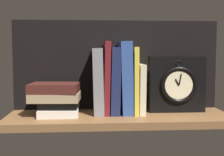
{
  "coord_description": "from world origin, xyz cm",
  "views": [
    {
      "loc": [
        -10.1,
        -104.2,
        21.79
      ],
      "look_at": [
        -2.33,
        3.81,
        12.62
      ],
      "focal_mm": 48.68,
      "sensor_mm": 36.0,
      "label": 1
    }
  ],
  "objects": [
    {
      "name": "back_panel",
      "position": [
        0.0,
        11.98,
        16.93
      ],
      "size": [
        78.02,
        1.2,
        33.86
      ],
      "primitive_type": "cube",
      "color": "black",
      "rests_on": "ground_plane"
    },
    {
      "name": "book_gray_chess",
      "position": [
        -7.4,
        3.81,
        11.61
      ],
      "size": [
        4.05,
        13.45,
        23.3
      ],
      "primitive_type": "cube",
      "rotation": [
        0.0,
        -0.02,
        0.0
      ],
      "color": "gray",
      "rests_on": "ground_plane"
    },
    {
      "name": "framed_clock",
      "position": [
        21.48,
        4.19,
        10.18
      ],
      "size": [
        20.37,
        6.32,
        20.37
      ],
      "color": "black",
      "rests_on": "ground_plane"
    },
    {
      "name": "book_maroon_dawkins",
      "position": [
        -4.32,
        3.81,
        12.81
      ],
      "size": [
        2.61,
        13.29,
        25.67
      ],
      "primitive_type": "cube",
      "rotation": [
        0.0,
        0.02,
        0.0
      ],
      "color": "maroon",
      "rests_on": "ground_plane"
    },
    {
      "name": "book_cream_twain",
      "position": [
        7.74,
        3.81,
        8.8
      ],
      "size": [
        2.25,
        15.14,
        17.62
      ],
      "primitive_type": "cube",
      "rotation": [
        0.0,
        0.01,
        0.0
      ],
      "color": "beige",
      "rests_on": "ground_plane"
    },
    {
      "name": "ground_plane",
      "position": [
        0.0,
        0.0,
        -1.25
      ],
      "size": [
        78.02,
        25.17,
        2.5
      ],
      "primitive_type": "cube",
      "color": "brown"
    },
    {
      "name": "book_navy_bierce",
      "position": [
        -1.37,
        3.81,
        11.78
      ],
      "size": [
        3.74,
        13.69,
        23.63
      ],
      "primitive_type": "cube",
      "rotation": [
        0.0,
        0.02,
        0.0
      ],
      "color": "#192147",
      "rests_on": "ground_plane"
    },
    {
      "name": "book_stack_side",
      "position": [
        -21.84,
        0.84,
        6.05
      ],
      "size": [
        17.63,
        13.94,
        11.18
      ],
      "color": "beige",
      "rests_on": "ground_plane"
    },
    {
      "name": "book_blue_modern",
      "position": [
        2.51,
        3.81,
        12.78
      ],
      "size": [
        4.73,
        14.05,
        25.67
      ],
      "primitive_type": "cube",
      "rotation": [
        0.0,
        -0.03,
        0.0
      ],
      "color": "#2D4C8E",
      "rests_on": "ground_plane"
    },
    {
      "name": "book_yellow_seinlanguage",
      "position": [
        5.58,
        3.81,
        11.8
      ],
      "size": [
        1.76,
        14.98,
        23.62
      ],
      "primitive_type": "cube",
      "rotation": [
        0.0,
        -0.01,
        0.0
      ],
      "color": "gold",
      "rests_on": "ground_plane"
    }
  ]
}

